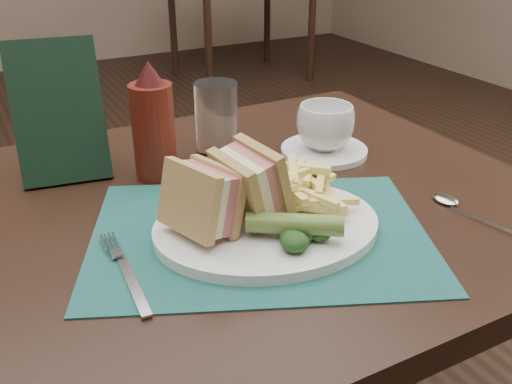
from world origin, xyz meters
TOP-DOWN VIEW (x-y plane):
  - floor at (0.00, 0.00)m, footprint 7.00×7.00m
  - wall_back at (0.00, 3.50)m, footprint 6.00×0.00m
  - table_bg_right at (1.51, 2.50)m, footprint 0.90×0.75m
  - placemat at (-0.02, -0.61)m, footprint 0.53×0.46m
  - plate at (-0.01, -0.61)m, footprint 0.34×0.29m
  - sandwich_half_a at (-0.11, -0.60)m, footprint 0.10×0.11m
  - sandwich_half_b at (-0.04, -0.59)m, footprint 0.09×0.11m
  - kale_garnish at (0.00, -0.67)m, footprint 0.11×0.08m
  - pickle_spear at (-0.00, -0.66)m, footprint 0.11×0.09m
  - fries_pile at (0.05, -0.58)m, footprint 0.18×0.20m
  - fork at (-0.20, -0.61)m, footprint 0.04×0.17m
  - spoon at (0.26, -0.70)m, footprint 0.07×0.15m
  - saucer at (0.21, -0.42)m, footprint 0.15×0.15m
  - coffee_cup at (0.21, -0.42)m, footprint 0.14×0.14m
  - drinking_glass at (0.04, -0.35)m, footprint 0.09×0.09m
  - ketchup_bottle at (-0.08, -0.37)m, footprint 0.08×0.08m
  - check_presenter at (-0.20, -0.30)m, footprint 0.14×0.10m

SIDE VIEW (x-z plane):
  - floor at x=0.00m, z-range 0.00..0.00m
  - wall_back at x=0.00m, z-range -3.00..3.00m
  - table_bg_right at x=1.51m, z-range 0.00..0.75m
  - placemat at x=-0.02m, z-range 0.75..0.75m
  - spoon at x=0.26m, z-range 0.75..0.76m
  - saucer at x=0.21m, z-range 0.75..0.76m
  - fork at x=-0.20m, z-range 0.75..0.76m
  - plate at x=-0.01m, z-range 0.75..0.77m
  - kale_garnish at x=0.00m, z-range 0.77..0.79m
  - pickle_spear at x=0.00m, z-range 0.77..0.80m
  - fries_pile at x=0.05m, z-range 0.77..0.83m
  - coffee_cup at x=0.21m, z-range 0.76..0.84m
  - sandwich_half_a at x=-0.11m, z-range 0.77..0.86m
  - drinking_glass at x=0.04m, z-range 0.75..0.88m
  - sandwich_half_b at x=-0.04m, z-range 0.77..0.87m
  - ketchup_bottle at x=-0.08m, z-range 0.75..0.94m
  - check_presenter at x=-0.20m, z-range 0.75..0.96m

